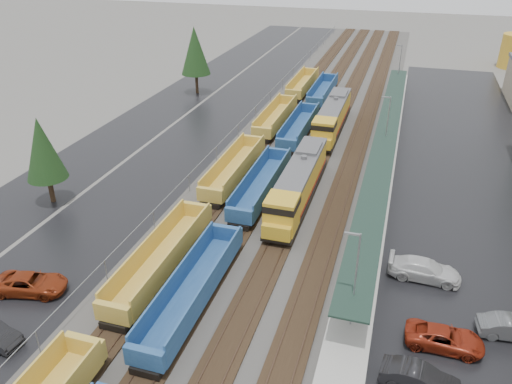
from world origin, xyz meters
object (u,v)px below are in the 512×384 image
locomotive_lead (298,185)px  well_string_blue (233,228)px  parked_car_east_b (444,338)px  parked_car_east_c (425,270)px  parked_car_west_c (31,284)px  well_string_yellow (204,206)px  parked_car_east_e (512,328)px  locomotive_trail (332,117)px  parked_car_east_a (420,379)px

locomotive_lead → well_string_blue: bearing=-116.5°
parked_car_east_b → parked_car_east_c: size_ratio=0.91×
locomotive_lead → parked_car_west_c: locomotive_lead is taller
parked_car_east_c → parked_car_east_b: bearing=-168.1°
locomotive_lead → parked_car_east_c: bearing=-35.9°
parked_car_east_b → well_string_blue: bearing=65.1°
locomotive_lead → well_string_yellow: size_ratio=0.18×
parked_car_west_c → parked_car_east_b: (30.01, 3.19, -0.05)m
well_string_blue → parked_car_east_b: 19.45m
locomotive_lead → well_string_blue: locomotive_lead is taller
well_string_yellow → well_string_blue: well_string_yellow is taller
locomotive_lead → parked_car_east_e: size_ratio=4.07×
locomotive_trail → parked_car_east_a: (12.12, -41.29, -1.46)m
well_string_yellow → parked_car_east_a: 25.23m
locomotive_trail → parked_car_east_c: locomotive_trail is taller
parked_car_east_c → locomotive_trail: bearing=24.1°
well_string_yellow → parked_car_east_b: well_string_yellow is taller
well_string_yellow → parked_car_east_b: bearing=-27.3°
locomotive_trail → well_string_blue: bearing=-97.8°
well_string_yellow → locomotive_lead: bearing=32.4°
parked_car_west_c → parked_car_east_e: bearing=-93.4°
well_string_yellow → parked_car_west_c: bearing=-120.3°
parked_car_east_a → parked_car_east_b: size_ratio=0.93×
locomotive_lead → parked_car_east_a: bearing=-59.1°
parked_car_east_c → parked_car_east_e: 7.59m
parked_car_east_c → parked_car_east_e: size_ratio=1.24×
parked_car_east_b → parked_car_east_e: (4.41, 2.32, 0.04)m
well_string_yellow → well_string_blue: (4.00, -2.95, -0.01)m
locomotive_lead → parked_car_east_e: 22.83m
well_string_blue → parked_car_east_c: well_string_blue is taller
well_string_blue → parked_car_east_e: well_string_blue is taller
parked_car_west_c → parked_car_east_a: bearing=-104.2°
locomotive_lead → parked_car_east_b: (13.63, -16.23, -1.53)m
parked_car_east_e → parked_car_east_c: bearing=41.5°
locomotive_lead → parked_car_west_c: 25.45m
locomotive_lead → parked_car_east_b: locomotive_lead is taller
parked_car_east_c → well_string_blue: bearing=88.5°
locomotive_lead → parked_car_east_a: (12.12, -20.29, -1.46)m
parked_car_east_b → parked_car_east_c: bearing=10.3°
locomotive_lead → well_string_blue: 9.02m
parked_car_west_c → parked_car_east_a: parked_car_east_a is taller
locomotive_trail → parked_car_west_c: size_ratio=3.38×
locomotive_trail → parked_car_east_a: size_ratio=3.89×
parked_car_east_a → well_string_blue: bearing=59.8°
locomotive_trail → well_string_yellow: 27.29m
well_string_blue → parked_car_east_b: size_ratio=20.58×
well_string_yellow → parked_car_east_a: (20.12, -15.22, -0.42)m
locomotive_lead → parked_car_west_c: size_ratio=3.38×
parked_car_east_b → parked_car_east_e: size_ratio=1.13×
parked_car_east_a → parked_car_east_b: 4.33m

